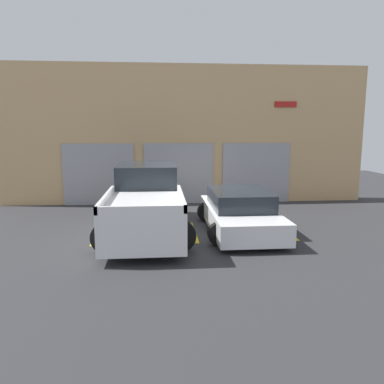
{
  "coord_description": "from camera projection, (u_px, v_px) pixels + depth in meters",
  "views": [
    {
      "loc": [
        -0.95,
        -11.88,
        2.95
      ],
      "look_at": [
        0.0,
        -0.88,
        1.1
      ],
      "focal_mm": 35.0,
      "sensor_mm": 36.0,
      "label": 1
    }
  ],
  "objects": [
    {
      "name": "ground_plane",
      "position": [
        190.0,
        221.0,
        12.24
      ],
      "size": [
        28.0,
        28.0,
        0.0
      ],
      "primitive_type": "plane",
      "color": "#2D2D30"
    },
    {
      "name": "shophouse_building",
      "position": [
        183.0,
        136.0,
        15.02
      ],
      "size": [
        14.79,
        0.68,
        5.46
      ],
      "color": "tan",
      "rests_on": "ground"
    },
    {
      "name": "pickup_truck",
      "position": [
        146.0,
        202.0,
        10.93
      ],
      "size": [
        2.54,
        5.46,
        1.86
      ],
      "color": "white",
      "rests_on": "ground"
    },
    {
      "name": "sedan_white",
      "position": [
        240.0,
        212.0,
        10.93
      ],
      "size": [
        2.22,
        4.26,
        1.2
      ],
      "color": "white",
      "rests_on": "ground"
    },
    {
      "name": "parking_stripe_far_left",
      "position": [
        99.0,
        234.0,
        10.65
      ],
      "size": [
        0.12,
        2.2,
        0.01
      ],
      "primitive_type": "cube",
      "color": "gold",
      "rests_on": "ground"
    },
    {
      "name": "parking_stripe_left",
      "position": [
        193.0,
        232.0,
        10.88
      ],
      "size": [
        0.12,
        2.2,
        0.01
      ],
      "primitive_type": "cube",
      "color": "gold",
      "rests_on": "ground"
    },
    {
      "name": "parking_stripe_centre",
      "position": [
        284.0,
        230.0,
        11.11
      ],
      "size": [
        0.12,
        2.2,
        0.01
      ],
      "primitive_type": "cube",
      "color": "gold",
      "rests_on": "ground"
    }
  ]
}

